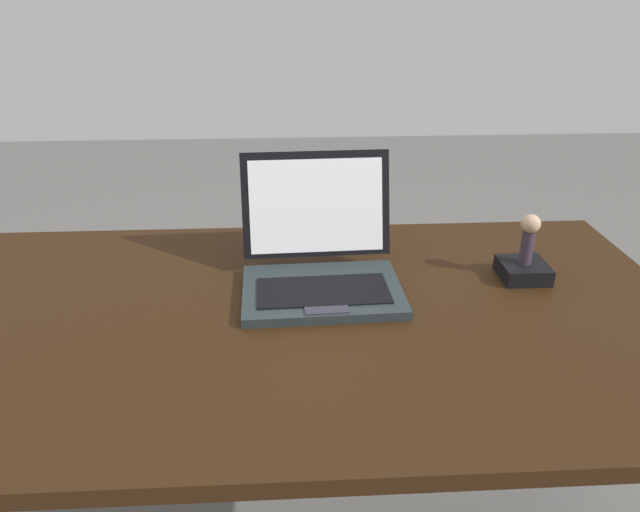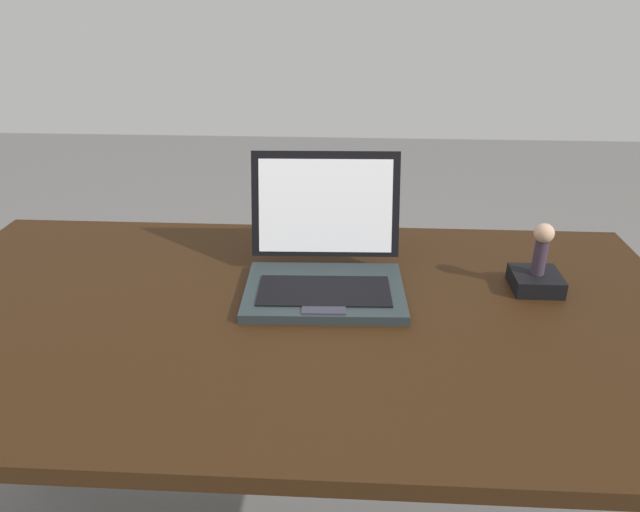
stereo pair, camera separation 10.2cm
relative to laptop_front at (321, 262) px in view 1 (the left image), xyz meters
The scene contains 4 objects.
desk 0.19m from the laptop_front, 120.40° to the right, with size 1.42×0.77×0.71m.
laptop_front is the anchor object (origin of this frame).
figurine_stand 0.40m from the laptop_front, ahead, with size 0.09×0.09×0.03m, color black.
figurine 0.40m from the laptop_front, ahead, with size 0.04×0.04×0.10m.
Camera 1 is at (-0.00, -0.89, 1.24)m, focal length 32.84 mm.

